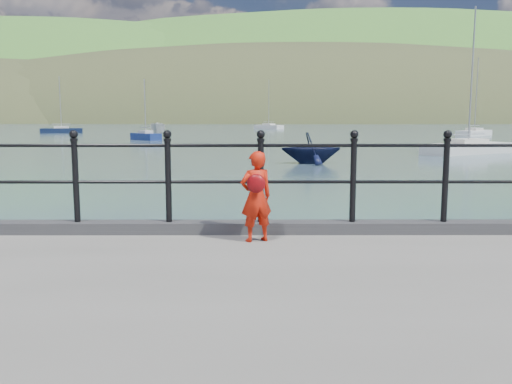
{
  "coord_description": "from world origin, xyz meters",
  "views": [
    {
      "loc": [
        0.52,
        -7.12,
        2.53
      ],
      "look_at": [
        0.54,
        -0.2,
        1.55
      ],
      "focal_mm": 38.0,
      "sensor_mm": 36.0,
      "label": 1
    }
  ],
  "objects_px": {
    "child": "(256,196)",
    "railing": "(214,171)",
    "sailboat_near": "(468,149)",
    "sailboat_far": "(474,133)",
    "sailboat_port": "(146,137)",
    "sailboat_left": "(62,131)",
    "sailboat_deep": "(269,127)",
    "launch_white": "(158,129)",
    "launch_navy": "(311,148)"
  },
  "relations": [
    {
      "from": "launch_white",
      "to": "sailboat_near",
      "type": "bearing_deg",
      "value": -54.06
    },
    {
      "from": "launch_white",
      "to": "launch_navy",
      "type": "relative_size",
      "value": 1.42
    },
    {
      "from": "launch_white",
      "to": "sailboat_deep",
      "type": "relative_size",
      "value": 0.47
    },
    {
      "from": "sailboat_far",
      "to": "sailboat_port",
      "type": "relative_size",
      "value": 1.51
    },
    {
      "from": "sailboat_deep",
      "to": "sailboat_left",
      "type": "bearing_deg",
      "value": -91.66
    },
    {
      "from": "launch_white",
      "to": "sailboat_port",
      "type": "bearing_deg",
      "value": -92.67
    },
    {
      "from": "sailboat_deep",
      "to": "railing",
      "type": "bearing_deg",
      "value": -43.61
    },
    {
      "from": "launch_navy",
      "to": "sailboat_far",
      "type": "relative_size",
      "value": 0.32
    },
    {
      "from": "sailboat_port",
      "to": "sailboat_far",
      "type": "bearing_deg",
      "value": 65.69
    },
    {
      "from": "railing",
      "to": "sailboat_port",
      "type": "bearing_deg",
      "value": 102.29
    },
    {
      "from": "sailboat_left",
      "to": "child",
      "type": "bearing_deg",
      "value": -86.15
    },
    {
      "from": "railing",
      "to": "sailboat_left",
      "type": "xyz_separation_m",
      "value": [
        -27.37,
        71.72,
        -1.49
      ]
    },
    {
      "from": "sailboat_deep",
      "to": "sailboat_near",
      "type": "relative_size",
      "value": 0.98
    },
    {
      "from": "child",
      "to": "sailboat_near",
      "type": "bearing_deg",
      "value": -138.37
    },
    {
      "from": "railing",
      "to": "launch_navy",
      "type": "distance_m",
      "value": 21.98
    },
    {
      "from": "sailboat_far",
      "to": "sailboat_deep",
      "type": "xyz_separation_m",
      "value": [
        -24.57,
        37.01,
        -0.0
      ]
    },
    {
      "from": "railing",
      "to": "sailboat_left",
      "type": "bearing_deg",
      "value": 110.89
    },
    {
      "from": "launch_navy",
      "to": "sailboat_left",
      "type": "distance_m",
      "value": 58.82
    },
    {
      "from": "sailboat_near",
      "to": "sailboat_far",
      "type": "bearing_deg",
      "value": 36.29
    },
    {
      "from": "child",
      "to": "sailboat_deep",
      "type": "xyz_separation_m",
      "value": [
        2.7,
        97.94,
        -1.22
      ]
    },
    {
      "from": "child",
      "to": "sailboat_left",
      "type": "xyz_separation_m",
      "value": [
        -27.91,
        72.2,
        -1.22
      ]
    },
    {
      "from": "railing",
      "to": "child",
      "type": "bearing_deg",
      "value": -41.58
    },
    {
      "from": "launch_white",
      "to": "sailboat_left",
      "type": "xyz_separation_m",
      "value": [
        -16.23,
        12.88,
        -0.51
      ]
    },
    {
      "from": "launch_white",
      "to": "sailboat_port",
      "type": "height_order",
      "value": "sailboat_port"
    },
    {
      "from": "sailboat_far",
      "to": "sailboat_port",
      "type": "height_order",
      "value": "sailboat_far"
    },
    {
      "from": "launch_white",
      "to": "child",
      "type": "bearing_deg",
      "value": -83.75
    },
    {
      "from": "launch_navy",
      "to": "sailboat_deep",
      "type": "bearing_deg",
      "value": -3.72
    },
    {
      "from": "railing",
      "to": "sailboat_deep",
      "type": "relative_size",
      "value": 1.91
    },
    {
      "from": "launch_navy",
      "to": "sailboat_left",
      "type": "bearing_deg",
      "value": 27.76
    },
    {
      "from": "child",
      "to": "sailboat_near",
      "type": "relative_size",
      "value": 0.11
    },
    {
      "from": "sailboat_left",
      "to": "launch_white",
      "type": "bearing_deg",
      "value": -55.71
    },
    {
      "from": "child",
      "to": "railing",
      "type": "bearing_deg",
      "value": -64.25
    },
    {
      "from": "sailboat_near",
      "to": "sailboat_left",
      "type": "bearing_deg",
      "value": 103.41
    },
    {
      "from": "railing",
      "to": "child",
      "type": "xyz_separation_m",
      "value": [
        0.54,
        -0.48,
        -0.26
      ]
    },
    {
      "from": "sailboat_left",
      "to": "railing",
      "type": "bearing_deg",
      "value": -86.39
    },
    {
      "from": "sailboat_deep",
      "to": "sailboat_near",
      "type": "distance_m",
      "value": 69.47
    },
    {
      "from": "launch_navy",
      "to": "sailboat_far",
      "type": "bearing_deg",
      "value": -35.99
    },
    {
      "from": "sailboat_left",
      "to": "sailboat_near",
      "type": "distance_m",
      "value": 60.0
    },
    {
      "from": "launch_white",
      "to": "sailboat_left",
      "type": "height_order",
      "value": "sailboat_left"
    },
    {
      "from": "launch_navy",
      "to": "sailboat_port",
      "type": "distance_m",
      "value": 31.28
    },
    {
      "from": "sailboat_left",
      "to": "sailboat_near",
      "type": "bearing_deg",
      "value": -62.76
    },
    {
      "from": "railing",
      "to": "launch_navy",
      "type": "height_order",
      "value": "railing"
    },
    {
      "from": "sailboat_deep",
      "to": "sailboat_port",
      "type": "relative_size",
      "value": 1.47
    },
    {
      "from": "launch_navy",
      "to": "sailboat_near",
      "type": "xyz_separation_m",
      "value": [
        11.19,
        7.27,
        -0.48
      ]
    },
    {
      "from": "sailboat_deep",
      "to": "sailboat_port",
      "type": "height_order",
      "value": "sailboat_deep"
    },
    {
      "from": "sailboat_far",
      "to": "sailboat_port",
      "type": "bearing_deg",
      "value": 149.35
    },
    {
      "from": "launch_white",
      "to": "sailboat_left",
      "type": "distance_m",
      "value": 20.72
    },
    {
      "from": "sailboat_near",
      "to": "sailboat_port",
      "type": "relative_size",
      "value": 1.5
    },
    {
      "from": "sailboat_left",
      "to": "sailboat_deep",
      "type": "height_order",
      "value": "sailboat_deep"
    },
    {
      "from": "sailboat_left",
      "to": "sailboat_near",
      "type": "height_order",
      "value": "sailboat_near"
    }
  ]
}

